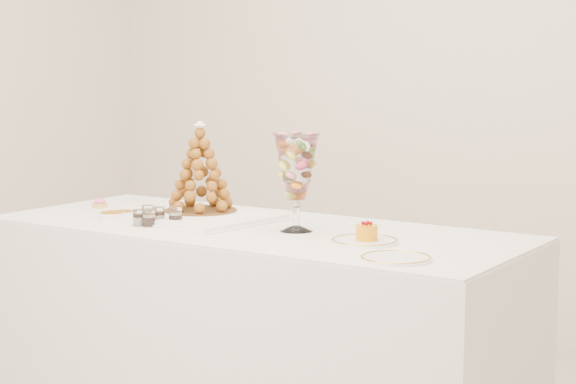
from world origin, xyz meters
The scene contains 15 objects.
buffet_table centered at (-0.13, 0.30, 0.40)m, with size 2.13×0.89×0.80m.
lace_tray centered at (-0.45, 0.33, 0.81)m, with size 0.63×0.47×0.02m, color white.
macaron_vase centered at (0.07, 0.30, 1.04)m, with size 0.17×0.17×0.36m.
cake_plate centered at (0.40, 0.22, 0.81)m, with size 0.24×0.24×0.01m, color white.
spare_plate centered at (0.62, 0.01, 0.81)m, with size 0.23×0.23×0.01m, color white.
pink_tart centered at (-0.97, 0.35, 0.82)m, with size 0.07×0.07×0.04m.
verrine_a centered at (-0.54, 0.17, 0.84)m, with size 0.05×0.05×0.07m, color white.
verrine_b centered at (-0.47, 0.15, 0.84)m, with size 0.05×0.05×0.07m, color white.
verrine_c centered at (-0.41, 0.17, 0.84)m, with size 0.05×0.05×0.07m, color white.
verrine_d centered at (-0.51, 0.08, 0.84)m, with size 0.05×0.05×0.06m, color white.
verrine_e centered at (-0.47, 0.09, 0.84)m, with size 0.05×0.05×0.07m, color white.
ramekin_back centered at (-0.70, 0.19, 0.82)m, with size 0.08×0.08×0.03m, color white.
ramekin_front centered at (-0.68, 0.11, 0.82)m, with size 0.10×0.10×0.03m, color white.
croquembouche centered at (-0.45, 0.39, 1.00)m, with size 0.30×0.30×0.37m.
mousse_cake centered at (0.41, 0.22, 0.84)m, with size 0.08×0.08×0.07m.
Camera 1 is at (1.95, -2.70, 1.42)m, focal length 60.00 mm.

